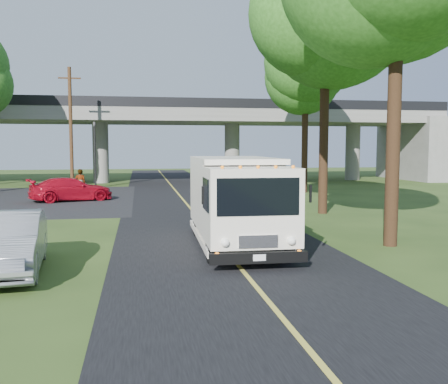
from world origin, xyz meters
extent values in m
plane|color=#2A4017|center=(0.00, 0.00, 0.00)|extent=(120.00, 120.00, 0.00)
cube|color=black|center=(0.00, 10.00, 0.01)|extent=(7.00, 90.00, 0.02)
cube|color=black|center=(-11.00, 18.00, 0.01)|extent=(16.00, 18.00, 0.01)
cube|color=gold|center=(0.00, 10.00, 0.03)|extent=(0.12, 90.00, 0.01)
cube|color=slate|center=(0.00, 32.00, 6.00)|extent=(50.00, 9.00, 1.20)
cube|color=black|center=(0.00, 27.60, 6.90)|extent=(50.00, 0.25, 0.80)
cube|color=black|center=(0.00, 36.40, 6.90)|extent=(50.00, 0.25, 0.80)
cube|color=slate|center=(25.00, 32.00, 3.00)|extent=(4.00, 10.00, 6.00)
cylinder|color=slate|center=(-6.00, 32.00, 2.70)|extent=(1.40, 1.40, 5.40)
cylinder|color=slate|center=(6.00, 32.00, 2.70)|extent=(1.40, 1.40, 5.40)
cylinder|color=slate|center=(18.00, 32.00, 2.70)|extent=(1.40, 1.40, 5.40)
cylinder|color=black|center=(-6.00, 26.00, 2.60)|extent=(0.14, 0.14, 5.20)
imported|color=black|center=(-6.00, 26.00, 4.60)|extent=(0.18, 0.22, 1.10)
cylinder|color=#472D19|center=(-7.50, 24.00, 4.50)|extent=(0.26, 0.26, 9.00)
cube|color=#472D19|center=(-7.50, 24.00, 8.20)|extent=(1.60, 0.10, 0.10)
cylinder|color=#382314|center=(5.50, 1.00, 3.50)|extent=(0.44, 0.44, 7.00)
cylinder|color=#382314|center=(6.20, 9.00, 3.85)|extent=(0.44, 0.44, 7.70)
sphere|color=#265A17|center=(6.20, 9.00, 9.50)|extent=(6.48, 6.48, 6.48)
sphere|color=#265A17|center=(6.70, 8.60, 9.80)|extent=(5.76, 5.76, 5.76)
cylinder|color=#382314|center=(9.00, 20.00, 3.32)|extent=(0.44, 0.44, 6.65)
sphere|color=#265A17|center=(9.00, 20.00, 8.20)|extent=(5.58, 5.58, 5.58)
sphere|color=#265A17|center=(9.50, 19.60, 8.50)|extent=(4.96, 4.96, 4.96)
cube|color=silver|center=(0.49, 2.52, 1.73)|extent=(2.59, 4.61, 2.33)
cube|color=silver|center=(0.41, -0.68, 1.63)|extent=(2.53, 1.92, 2.12)
cube|color=black|center=(0.39, -1.59, 1.97)|extent=(2.17, 0.13, 0.98)
cube|color=black|center=(0.39, -1.70, 0.39)|extent=(2.59, 0.25, 0.29)
cube|color=silver|center=(0.48, 2.11, 0.31)|extent=(2.62, 6.06, 0.19)
cylinder|color=black|center=(-0.64, -0.45, 0.47)|extent=(0.31, 0.94, 0.93)
cylinder|color=black|center=(1.47, -0.50, 0.47)|extent=(0.31, 0.94, 0.93)
cylinder|color=black|center=(-0.54, 3.89, 0.47)|extent=(0.31, 0.94, 0.93)
cylinder|color=black|center=(1.57, 3.84, 0.47)|extent=(0.31, 0.94, 0.93)
imported|color=#AE0A1C|center=(-6.67, 16.82, 0.70)|extent=(5.24, 3.48, 1.41)
imported|color=#95989D|center=(-6.00, -0.61, 0.78)|extent=(2.16, 4.88, 1.56)
imported|color=gray|center=(-6.29, 18.30, 0.93)|extent=(0.69, 0.46, 1.86)
camera|label=1|loc=(-2.63, -14.05, 3.26)|focal=40.00mm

